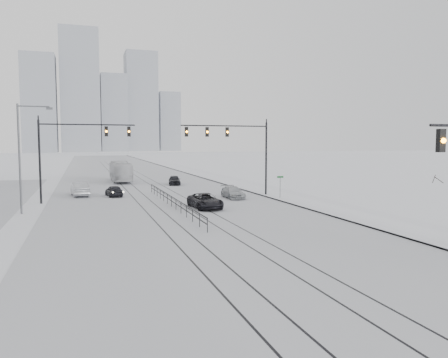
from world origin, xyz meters
TOP-DOWN VIEW (x-y plane):
  - road at (0.00, 60.00)m, footprint 22.00×260.00m
  - sidewalk_east at (13.50, 60.00)m, footprint 5.00×260.00m
  - curb at (11.05, 60.00)m, footprint 0.10×260.00m
  - tram_rails at (-0.00, 40.00)m, footprint 5.30×180.00m
  - skyline at (5.02, 273.63)m, footprint 96.00×48.00m
  - traffic_mast_ne at (8.15, 34.99)m, footprint 9.60×0.37m
  - traffic_mast_nw at (-8.52, 36.00)m, footprint 9.10×0.37m
  - street_light_west at (-12.20, 30.00)m, footprint 2.73×0.25m
  - median_fence at (0.00, 30.00)m, footprint 0.06×24.00m
  - street_sign at (11.80, 32.00)m, footprint 0.70×0.06m
  - sedan_sb_inner at (-4.45, 39.50)m, footprint 1.91×3.73m
  - sedan_sb_outer at (-7.98, 41.07)m, footprint 2.11×4.75m
  - sedan_nb_front at (2.67, 28.15)m, footprint 2.49×4.89m
  - sedan_nb_right at (7.35, 34.09)m, footprint 1.75×4.24m
  - sedan_nb_far at (4.40, 50.24)m, footprint 2.07×3.99m
  - box_truck at (-2.27, 57.63)m, footprint 2.59×10.76m

SIDE VIEW (x-z plane):
  - road at x=0.00m, z-range 0.00..0.02m
  - tram_rails at x=0.00m, z-range 0.02..0.03m
  - curb at x=11.05m, z-range 0.00..0.12m
  - sidewalk_east at x=13.50m, z-range 0.00..0.16m
  - median_fence at x=0.00m, z-range 0.03..1.03m
  - sedan_sb_inner at x=-4.45m, z-range 0.00..1.22m
  - sedan_nb_right at x=7.35m, z-range 0.00..1.23m
  - sedan_nb_far at x=4.40m, z-range 0.00..1.30m
  - sedan_nb_front at x=2.67m, z-range 0.00..1.33m
  - sedan_sb_outer at x=-7.98m, z-range 0.00..1.52m
  - box_truck at x=-2.27m, z-range 0.00..2.99m
  - street_sign at x=11.80m, z-range 0.41..2.81m
  - street_light_west at x=-12.20m, z-range 0.71..9.71m
  - traffic_mast_nw at x=-8.52m, z-range 1.57..9.57m
  - traffic_mast_ne at x=8.15m, z-range 1.76..9.76m
  - skyline at x=5.02m, z-range -5.35..66.65m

